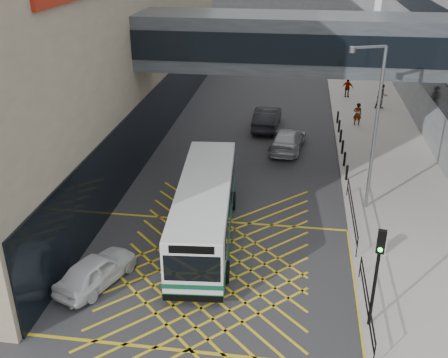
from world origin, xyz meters
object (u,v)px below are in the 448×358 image
at_px(street_lamp, 373,120).
at_px(pedestrian_b, 382,97).
at_px(car_silver, 288,139).
at_px(litter_bin, 382,244).
at_px(bus, 205,208).
at_px(car_white, 96,270).
at_px(pedestrian_a, 357,114).
at_px(traffic_light, 378,265).
at_px(pedestrian_c, 348,88).
at_px(car_dark, 267,118).

relative_size(street_lamp, pedestrian_b, 4.22).
relative_size(car_silver, litter_bin, 5.86).
bearing_deg(car_silver, bus, 80.65).
bearing_deg(litter_bin, pedestrian_b, 83.20).
distance_m(car_white, car_silver, 17.41).
bearing_deg(car_silver, pedestrian_a, -126.26).
height_order(bus, car_white, bus).
bearing_deg(traffic_light, pedestrian_c, 96.40).
distance_m(car_silver, pedestrian_a, 7.13).
distance_m(bus, car_white, 5.73).
xyz_separation_m(street_lamp, litter_bin, (0.45, -4.23, -4.32)).
bearing_deg(pedestrian_b, car_white, -130.41).
bearing_deg(pedestrian_b, car_dark, -158.82).
bearing_deg(litter_bin, traffic_light, -101.97).
relative_size(bus, pedestrian_b, 5.32).
bearing_deg(pedestrian_b, litter_bin, -107.68).
relative_size(car_silver, traffic_light, 1.17).
bearing_deg(traffic_light, litter_bin, 86.72).
height_order(car_white, car_dark, car_dark).
xyz_separation_m(traffic_light, pedestrian_c, (1.18, 29.49, -1.84)).
bearing_deg(car_dark, pedestrian_b, -144.87).
xyz_separation_m(car_dark, street_lamp, (5.78, -11.83, 4.10)).
bearing_deg(litter_bin, car_silver, 110.86).
distance_m(traffic_light, litter_bin, 5.63).
distance_m(street_lamp, pedestrian_b, 17.99).
bearing_deg(car_white, car_dark, -84.69).
distance_m(street_lamp, pedestrian_c, 20.59).
height_order(car_silver, traffic_light, traffic_light).
height_order(traffic_light, pedestrian_c, traffic_light).
relative_size(car_white, car_silver, 0.87).
bearing_deg(street_lamp, car_white, -165.55).
relative_size(traffic_light, pedestrian_c, 2.50).
distance_m(pedestrian_a, pedestrian_b, 4.92).
relative_size(bus, litter_bin, 12.80).
height_order(traffic_light, pedestrian_a, traffic_light).
distance_m(traffic_light, pedestrian_c, 29.57).
distance_m(car_dark, street_lamp, 13.79).
height_order(car_dark, pedestrian_b, pedestrian_b).
height_order(car_white, pedestrian_a, pedestrian_a).
height_order(car_dark, street_lamp, street_lamp).
xyz_separation_m(pedestrian_a, pedestrian_b, (2.25, 4.37, 0.15)).
height_order(car_dark, traffic_light, traffic_light).
height_order(bus, litter_bin, bus).
bearing_deg(car_silver, pedestrian_c, -103.47).
distance_m(litter_bin, pedestrian_b, 21.73).
height_order(bus, car_silver, bus).
relative_size(car_white, traffic_light, 1.02).
bearing_deg(litter_bin, street_lamp, 96.01).
height_order(street_lamp, pedestrian_c, street_lamp).
xyz_separation_m(car_white, car_silver, (7.22, 15.84, 0.08)).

